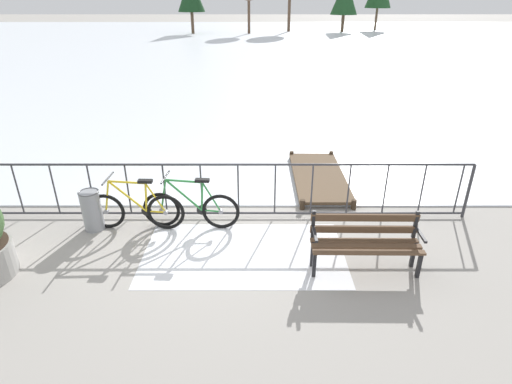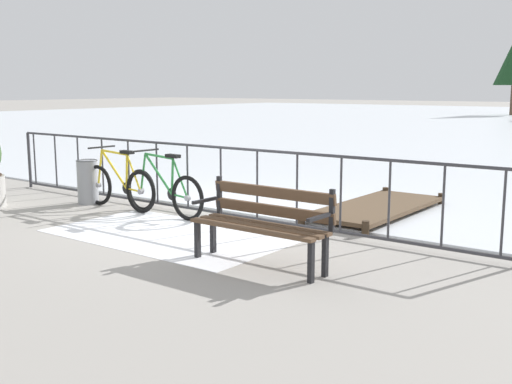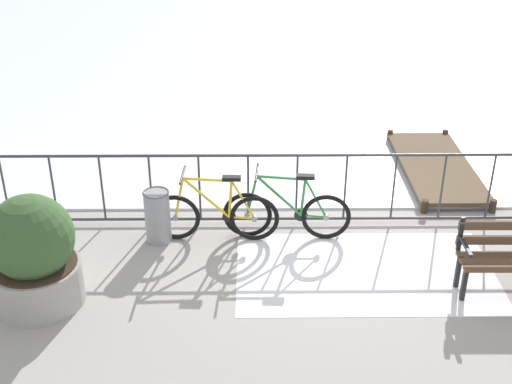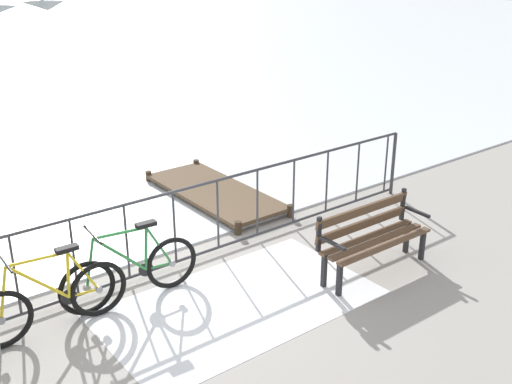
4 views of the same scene
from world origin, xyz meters
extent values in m
plane|color=#9E9991|center=(0.00, 0.00, 0.00)|extent=(160.00, 160.00, 0.00)
cube|color=white|center=(0.46, -1.20, 0.00)|extent=(3.20, 1.83, 0.01)
cylinder|color=#38383D|center=(0.00, 0.00, 1.05)|extent=(9.00, 0.04, 0.04)
cylinder|color=#38383D|center=(0.00, 0.00, 0.08)|extent=(9.00, 0.04, 0.04)
cylinder|color=#38383D|center=(-4.32, 0.00, 0.57)|extent=(0.03, 0.03, 0.97)
cylinder|color=#38383D|center=(-3.66, 0.00, 0.57)|extent=(0.03, 0.03, 0.97)
cylinder|color=#38383D|center=(-2.99, 0.00, 0.57)|extent=(0.03, 0.03, 0.97)
cylinder|color=#38383D|center=(-2.33, 0.00, 0.57)|extent=(0.03, 0.03, 0.97)
cylinder|color=#38383D|center=(-1.66, 0.00, 0.57)|extent=(0.03, 0.03, 0.97)
cylinder|color=#38383D|center=(-1.00, 0.00, 0.57)|extent=(0.03, 0.03, 0.97)
cylinder|color=#38383D|center=(-0.33, 0.00, 0.57)|extent=(0.03, 0.03, 0.97)
cylinder|color=#38383D|center=(0.33, 0.00, 0.57)|extent=(0.03, 0.03, 0.97)
cylinder|color=#38383D|center=(1.00, 0.00, 0.57)|extent=(0.03, 0.03, 0.97)
cylinder|color=#38383D|center=(1.66, 0.00, 0.57)|extent=(0.03, 0.03, 0.97)
cylinder|color=#38383D|center=(2.33, 0.00, 0.57)|extent=(0.03, 0.03, 0.97)
torus|color=black|center=(-0.91, -0.43, 0.33)|extent=(0.66, 0.08, 0.66)
cylinder|color=gray|center=(-0.91, -0.43, 0.33)|extent=(0.08, 0.06, 0.08)
torus|color=black|center=(-1.96, -0.39, 0.33)|extent=(0.66, 0.08, 0.66)
cylinder|color=gray|center=(-1.96, -0.39, 0.33)|extent=(0.08, 0.06, 0.08)
cylinder|color=yellow|center=(-1.23, -0.42, 0.62)|extent=(0.08, 0.04, 0.53)
cylinder|color=yellow|center=(-1.54, -0.41, 0.63)|extent=(0.61, 0.06, 0.59)
cylinder|color=yellow|center=(-1.52, -0.41, 0.90)|extent=(0.63, 0.06, 0.07)
cylinder|color=yellow|center=(-1.08, -0.42, 0.34)|extent=(0.34, 0.04, 0.05)
cylinder|color=yellow|center=(-1.06, -0.42, 0.61)|extent=(0.32, 0.04, 0.56)
cylinder|color=yellow|center=(-1.90, -0.40, 0.62)|extent=(0.16, 0.04, 0.59)
cube|color=black|center=(-1.21, -0.42, 0.92)|extent=(0.24, 0.11, 0.05)
cylinder|color=black|center=(-1.84, -0.40, 0.96)|extent=(0.05, 0.52, 0.03)
cylinder|color=black|center=(-1.25, -0.42, 0.35)|extent=(0.18, 0.03, 0.18)
torus|color=black|center=(0.04, -0.40, 0.33)|extent=(0.66, 0.10, 0.66)
cylinder|color=gray|center=(0.04, -0.40, 0.33)|extent=(0.08, 0.07, 0.08)
torus|color=black|center=(-1.01, -0.33, 0.33)|extent=(0.66, 0.10, 0.66)
cylinder|color=gray|center=(-1.01, -0.33, 0.33)|extent=(0.08, 0.07, 0.08)
cylinder|color=#2D843D|center=(-0.27, -0.38, 0.62)|extent=(0.08, 0.04, 0.53)
cylinder|color=#2D843D|center=(-0.59, -0.36, 0.63)|extent=(0.61, 0.08, 0.59)
cylinder|color=#2D843D|center=(-0.57, -0.36, 0.90)|extent=(0.63, 0.08, 0.07)
cylinder|color=#2D843D|center=(-0.13, -0.39, 0.34)|extent=(0.34, 0.05, 0.05)
cylinder|color=#2D843D|center=(-0.11, -0.39, 0.61)|extent=(0.32, 0.05, 0.56)
cylinder|color=#2D843D|center=(-0.95, -0.34, 0.62)|extent=(0.16, 0.04, 0.59)
cube|color=black|center=(-0.25, -0.38, 0.92)|extent=(0.25, 0.12, 0.05)
cylinder|color=black|center=(-0.88, -0.34, 0.96)|extent=(0.06, 0.52, 0.03)
cylinder|color=black|center=(-0.30, -0.38, 0.35)|extent=(0.18, 0.03, 0.18)
cube|color=black|center=(1.50, -1.79, 0.22)|extent=(0.05, 0.06, 0.44)
cube|color=black|center=(1.50, -1.52, 0.22)|extent=(0.05, 0.06, 0.44)
cube|color=black|center=(1.50, -1.40, 0.67)|extent=(0.05, 0.04, 0.45)
cube|color=black|center=(1.50, -1.65, 0.64)|extent=(0.04, 0.40, 0.04)
cylinder|color=#9E9B96|center=(-3.41, -1.77, 0.25)|extent=(1.02, 1.02, 0.50)
cylinder|color=#38281E|center=(-3.41, -1.77, 0.51)|extent=(0.94, 0.94, 0.02)
sphere|color=#38562D|center=(-3.41, -1.77, 0.87)|extent=(0.97, 0.97, 0.97)
cylinder|color=gray|center=(-2.20, -0.43, 0.36)|extent=(0.34, 0.34, 0.72)
torus|color=#545558|center=(-2.20, -0.43, 0.72)|extent=(0.35, 0.35, 0.02)
cube|color=brown|center=(2.04, 1.63, 0.12)|extent=(1.10, 2.66, 0.06)
cylinder|color=#3C2E20|center=(1.54, 0.30, 0.10)|extent=(0.10, 0.10, 0.20)
cylinder|color=#3C2E20|center=(2.53, 0.30, 0.10)|extent=(0.10, 0.10, 0.20)
cylinder|color=#3C2E20|center=(1.54, 2.96, 0.10)|extent=(0.10, 0.10, 0.20)
cylinder|color=#3C2E20|center=(2.53, 2.96, 0.10)|extent=(0.10, 0.10, 0.20)
camera|label=1|loc=(0.65, -6.71, 3.77)|focal=28.89mm
camera|label=2|loc=(6.15, -6.83, 1.91)|focal=43.57mm
camera|label=3|loc=(-0.96, -8.11, 4.70)|focal=46.80mm
camera|label=4|loc=(-3.20, -6.25, 3.91)|focal=43.52mm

